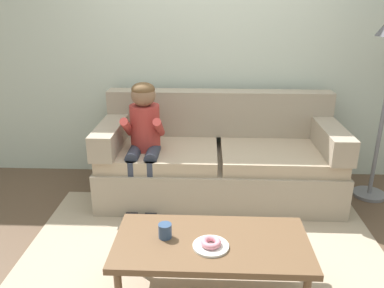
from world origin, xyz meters
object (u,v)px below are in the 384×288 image
at_px(coffee_table, 212,246).
at_px(donut, 211,242).
at_px(couch, 219,161).
at_px(person_child, 144,133).
at_px(mug, 165,231).

bearing_deg(coffee_table, donut, -95.26).
relative_size(couch, person_child, 1.95).
distance_m(coffee_table, donut, 0.10).
xyz_separation_m(donut, mug, (-0.27, 0.09, 0.01)).
bearing_deg(coffee_table, couch, 87.07).
relative_size(coffee_table, mug, 12.89).
relative_size(couch, mug, 23.90).
distance_m(coffee_table, mug, 0.29).
relative_size(coffee_table, person_child, 1.05).
xyz_separation_m(person_child, donut, (0.58, -1.25, -0.23)).
height_order(couch, coffee_table, couch).
relative_size(person_child, donut, 9.18).
distance_m(coffee_table, person_child, 1.36).
relative_size(person_child, mug, 12.24).
bearing_deg(donut, mug, 162.21).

